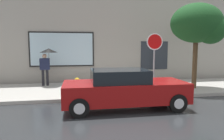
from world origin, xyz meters
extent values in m
plane|color=#282B2D|center=(0.00, 0.00, 0.00)|extent=(60.00, 60.00, 0.00)
cube|color=#A3A099|center=(0.00, 3.00, 0.07)|extent=(20.00, 4.00, 0.15)
cube|color=#9E998E|center=(0.00, 5.50, 3.50)|extent=(20.00, 0.40, 7.00)
cube|color=black|center=(-2.43, 5.27, 2.11)|extent=(3.76, 0.06, 2.06)
cube|color=silver|center=(-2.43, 5.24, 2.11)|extent=(3.60, 0.03, 1.90)
cube|color=#262B33|center=(3.34, 5.28, 1.70)|extent=(1.80, 0.04, 1.80)
cone|color=#99999E|center=(4.74, 5.15, 3.10)|extent=(0.22, 0.24, 0.24)
cube|color=maroon|center=(0.14, -0.07, 0.61)|extent=(4.42, 1.72, 0.71)
cube|color=black|center=(-0.08, -0.07, 1.20)|extent=(1.99, 1.51, 0.46)
cylinder|color=black|center=(1.81, 0.72, 0.32)|extent=(0.64, 0.22, 0.64)
cylinder|color=silver|center=(1.81, 0.72, 0.32)|extent=(0.35, 0.24, 0.35)
cylinder|color=black|center=(1.81, -0.86, 0.32)|extent=(0.64, 0.22, 0.64)
cylinder|color=silver|center=(1.81, -0.86, 0.32)|extent=(0.35, 0.24, 0.35)
cylinder|color=black|center=(-1.52, 0.72, 0.32)|extent=(0.64, 0.22, 0.64)
cylinder|color=silver|center=(-1.52, 0.72, 0.32)|extent=(0.35, 0.24, 0.35)
cylinder|color=black|center=(-1.52, -0.86, 0.32)|extent=(0.64, 0.22, 0.64)
cylinder|color=silver|center=(-1.52, -0.86, 0.32)|extent=(0.35, 0.24, 0.35)
cylinder|color=yellow|center=(-1.58, 1.86, 0.46)|extent=(0.22, 0.22, 0.62)
sphere|color=gold|center=(-1.58, 1.86, 0.77)|extent=(0.23, 0.23, 0.23)
cylinder|color=gold|center=(-1.58, 1.70, 0.49)|extent=(0.09, 0.12, 0.09)
cylinder|color=gold|center=(-1.58, 2.02, 0.49)|extent=(0.09, 0.12, 0.09)
cylinder|color=yellow|center=(-1.58, 1.86, 0.18)|extent=(0.30, 0.30, 0.06)
cylinder|color=black|center=(-3.40, 4.16, 0.58)|extent=(0.14, 0.14, 0.87)
cylinder|color=black|center=(-3.17, 4.16, 0.58)|extent=(0.14, 0.14, 0.87)
cube|color=#191E38|center=(-3.28, 4.16, 1.33)|extent=(0.51, 0.22, 0.62)
sphere|color=tan|center=(-3.28, 4.16, 1.75)|extent=(0.24, 0.24, 0.24)
cylinder|color=#4C4C51|center=(-3.06, 4.16, 1.58)|extent=(0.02, 0.02, 0.90)
cone|color=black|center=(-3.06, 4.16, 2.05)|extent=(0.93, 0.93, 0.22)
cylinder|color=#4C3823|center=(4.30, 2.23, 1.42)|extent=(0.23, 0.23, 2.55)
ellipsoid|color=#19471E|center=(4.30, 2.23, 3.41)|extent=(2.59, 2.20, 1.94)
sphere|color=#19471E|center=(4.88, 1.90, 3.09)|extent=(1.42, 1.42, 1.42)
cylinder|color=gray|center=(1.93, 1.72, 1.49)|extent=(0.07, 0.07, 2.67)
cylinder|color=white|center=(1.93, 1.68, 2.47)|extent=(0.76, 0.02, 0.76)
cylinder|color=red|center=(1.93, 1.66, 2.47)|extent=(0.66, 0.02, 0.66)
camera|label=1|loc=(-1.54, -7.17, 2.21)|focal=32.62mm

